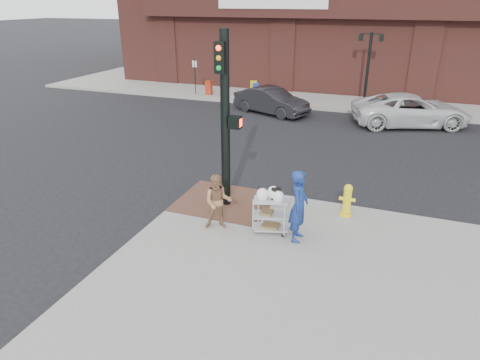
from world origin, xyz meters
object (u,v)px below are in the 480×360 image
at_px(traffic_signal_pole, 226,117).
at_px(minivan_white, 411,110).
at_px(sedan_dark, 271,101).
at_px(utility_cart, 271,212).
at_px(woman_blue, 299,206).
at_px(pedestrian_tan, 218,202).
at_px(lamp_post, 369,61).
at_px(fire_hydrant, 347,200).

height_order(traffic_signal_pole, minivan_white, traffic_signal_pole).
bearing_deg(sedan_dark, utility_cart, -141.86).
bearing_deg(utility_cart, woman_blue, -11.33).
xyz_separation_m(pedestrian_tan, minivan_white, (4.70, 13.10, -0.13)).
relative_size(minivan_white, utility_cart, 4.48).
xyz_separation_m(lamp_post, sedan_dark, (-4.60, -3.64, -1.91)).
bearing_deg(sedan_dark, pedestrian_tan, -147.98).
bearing_deg(woman_blue, minivan_white, -12.78).
height_order(utility_cart, fire_hydrant, utility_cart).
relative_size(woman_blue, sedan_dark, 0.44).
relative_size(pedestrian_tan, utility_cart, 1.22).
height_order(traffic_signal_pole, pedestrian_tan, traffic_signal_pole).
relative_size(traffic_signal_pole, sedan_dark, 1.16).
bearing_deg(fire_hydrant, utility_cart, -137.40).
height_order(pedestrian_tan, sedan_dark, pedestrian_tan).
relative_size(lamp_post, minivan_white, 0.71).
xyz_separation_m(sedan_dark, utility_cart, (3.84, -12.69, 0.01)).
distance_m(pedestrian_tan, utility_cart, 1.43).
bearing_deg(woman_blue, pedestrian_tan, 92.40).
distance_m(woman_blue, sedan_dark, 13.64).
bearing_deg(lamp_post, sedan_dark, -141.70).
bearing_deg(sedan_dark, woman_blue, -139.02).
relative_size(traffic_signal_pole, pedestrian_tan, 3.28).
relative_size(pedestrian_tan, minivan_white, 0.27).
xyz_separation_m(lamp_post, fire_hydrant, (0.98, -14.72, -1.98)).
xyz_separation_m(traffic_signal_pole, fire_hydrant, (3.46, 0.51, -2.19)).
height_order(traffic_signal_pole, fire_hydrant, traffic_signal_pole).
bearing_deg(sedan_dark, traffic_signal_pole, -148.30).
relative_size(minivan_white, fire_hydrant, 5.83).
height_order(woman_blue, fire_hydrant, woman_blue).
bearing_deg(pedestrian_tan, minivan_white, 47.85).
relative_size(traffic_signal_pole, minivan_white, 0.89).
distance_m(woman_blue, utility_cart, 0.85).
xyz_separation_m(traffic_signal_pole, woman_blue, (2.46, -1.24, -1.74)).
relative_size(sedan_dark, minivan_white, 0.77).
bearing_deg(minivan_white, traffic_signal_pole, 137.12).
bearing_deg(utility_cart, minivan_white, 75.48).
relative_size(woman_blue, utility_cart, 1.50).
bearing_deg(minivan_white, pedestrian_tan, 140.64).
bearing_deg(fire_hydrant, pedestrian_tan, -148.65).
bearing_deg(utility_cart, lamp_post, 87.32).
height_order(lamp_post, pedestrian_tan, lamp_post).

